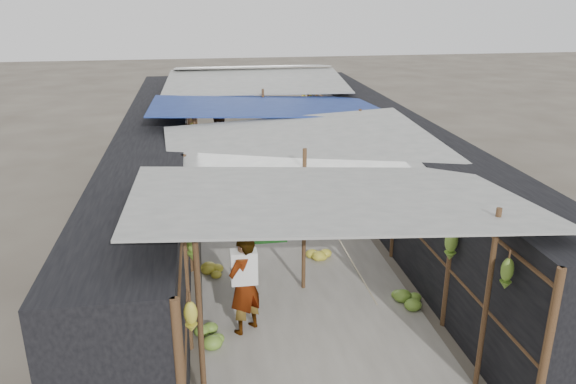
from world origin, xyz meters
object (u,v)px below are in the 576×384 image
crate_near (293,216)px  black_basin (300,168)px  vendor_elderly (244,284)px  shopper_blue (222,145)px  vendor_seated (313,150)px

crate_near → black_basin: bearing=100.4°
vendor_elderly → crate_near: bearing=-148.9°
vendor_elderly → shopper_blue: shopper_blue is taller
shopper_blue → vendor_seated: size_ratio=2.04×
vendor_seated → crate_near: bearing=-22.9°
vendor_elderly → shopper_blue: size_ratio=0.95×
vendor_seated → shopper_blue: bearing=-83.8°
vendor_elderly → vendor_seated: 9.24m
black_basin → crate_near: bearing=-102.5°
crate_near → vendor_seated: size_ratio=0.63×
shopper_blue → vendor_elderly: bearing=-94.9°
crate_near → vendor_elderly: vendor_elderly is taller
black_basin → vendor_elderly: 8.44m
vendor_elderly → vendor_seated: size_ratio=1.93×
crate_near → shopper_blue: bearing=132.8°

